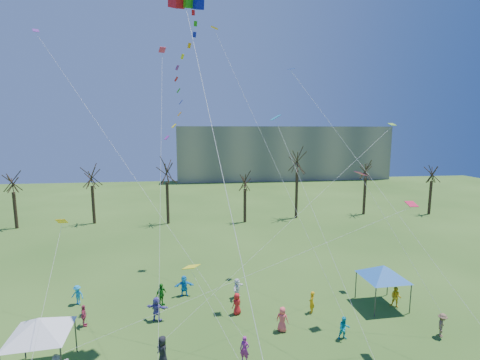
{
  "coord_description": "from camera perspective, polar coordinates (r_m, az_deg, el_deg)",
  "views": [
    {
      "loc": [
        -3.04,
        -13.53,
        13.74
      ],
      "look_at": [
        -0.58,
        5.0,
        11.0
      ],
      "focal_mm": 25.0,
      "sensor_mm": 36.0,
      "label": 1
    }
  ],
  "objects": [
    {
      "name": "distant_building",
      "position": [
        98.95,
        7.15,
        4.67
      ],
      "size": [
        60.0,
        14.0,
        15.0
      ],
      "primitive_type": "cube",
      "color": "gray",
      "rests_on": "ground"
    },
    {
      "name": "bare_tree_row",
      "position": [
        51.4,
        2.18,
        0.88
      ],
      "size": [
        68.7,
        7.15,
        12.0
      ],
      "color": "black",
      "rests_on": "ground"
    },
    {
      "name": "big_box_kite",
      "position": [
        20.95,
        -9.02,
        16.97
      ],
      "size": [
        2.82,
        7.78,
        23.55
      ],
      "color": "red",
      "rests_on": "ground"
    },
    {
      "name": "canopy_tent_white",
      "position": [
        23.51,
        -31.05,
        -20.59
      ],
      "size": [
        4.44,
        4.44,
        3.34
      ],
      "color": "#3F3F44",
      "rests_on": "ground"
    },
    {
      "name": "canopy_tent_blue",
      "position": [
        29.41,
        23.25,
        -14.16
      ],
      "size": [
        4.44,
        4.44,
        3.33
      ],
      "color": "#3F3F44",
      "rests_on": "ground"
    },
    {
      "name": "festival_crowd",
      "position": [
        24.44,
        -1.49,
        -23.5
      ],
      "size": [
        26.97,
        14.09,
        1.86
      ],
      "color": "#B02B16",
      "rests_on": "ground"
    },
    {
      "name": "small_kites_aloft",
      "position": [
        24.47,
        1.75,
        6.52
      ],
      "size": [
        30.35,
        20.25,
        32.63
      ],
      "color": "yellow",
      "rests_on": "ground"
    }
  ]
}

